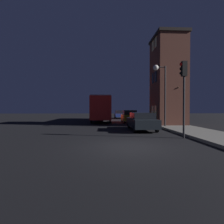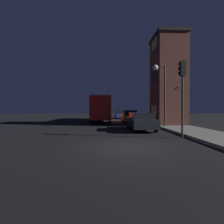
{
  "view_description": "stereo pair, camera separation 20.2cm",
  "coord_description": "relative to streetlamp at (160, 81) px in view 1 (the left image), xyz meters",
  "views": [
    {
      "loc": [
        -1.26,
        -8.23,
        1.77
      ],
      "look_at": [
        -0.2,
        13.34,
        1.39
      ],
      "focal_mm": 28.0,
      "sensor_mm": 36.0,
      "label": 1
    },
    {
      "loc": [
        -1.05,
        -8.24,
        1.77
      ],
      "look_at": [
        -0.2,
        13.34,
        1.39
      ],
      "focal_mm": 28.0,
      "sensor_mm": 36.0,
      "label": 2
    }
  ],
  "objects": [
    {
      "name": "car_mid_lane",
      "position": [
        -1.96,
        6.39,
        -3.6
      ],
      "size": [
        1.79,
        3.84,
        1.61
      ],
      "color": "olive",
      "rests_on": "ground"
    },
    {
      "name": "bus",
      "position": [
        -5.64,
        9.44,
        -2.38
      ],
      "size": [
        2.5,
        11.83,
        3.41
      ],
      "color": "red",
      "rests_on": "ground"
    },
    {
      "name": "brick_building",
      "position": [
        1.62,
        2.39,
        0.48
      ],
      "size": [
        3.18,
        4.06,
        9.42
      ],
      "color": "brown",
      "rests_on": "sidewalk"
    },
    {
      "name": "ground_plane",
      "position": [
        -4.04,
        -7.87,
        -4.42
      ],
      "size": [
        120.0,
        120.0,
        0.0
      ],
      "primitive_type": "plane",
      "color": "black"
    },
    {
      "name": "car_near_lane",
      "position": [
        -2.14,
        -1.76,
        -3.66
      ],
      "size": [
        1.88,
        4.56,
        1.46
      ],
      "color": "black",
      "rests_on": "ground"
    },
    {
      "name": "traffic_light",
      "position": [
        -0.48,
        -5.8,
        -1.11
      ],
      "size": [
        0.43,
        0.24,
        4.64
      ],
      "color": "#28282B",
      "rests_on": "ground"
    },
    {
      "name": "bare_tree",
      "position": [
        1.16,
        1.56,
        -2.2
      ],
      "size": [
        1.44,
        2.07,
        4.24
      ],
      "color": "#473323",
      "rests_on": "sidewalk"
    },
    {
      "name": "streetlamp",
      "position": [
        0.0,
        0.0,
        0.0
      ],
      "size": [
        1.22,
        0.5,
        5.71
      ],
      "color": "#28282B",
      "rests_on": "sidewalk"
    },
    {
      "name": "car_far_lane",
      "position": [
        -2.31,
        16.18,
        -3.64
      ],
      "size": [
        1.77,
        4.37,
        1.5
      ],
      "color": "navy",
      "rests_on": "ground"
    }
  ]
}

